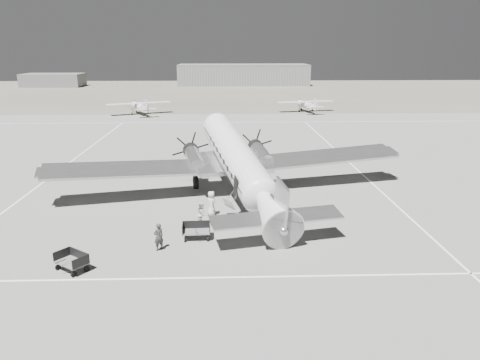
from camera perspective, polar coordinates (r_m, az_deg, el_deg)
name	(u,v)px	position (r m, az deg, el deg)	size (l,w,h in m)	color
ground	(242,197)	(38.59, 0.21, -2.07)	(260.00, 260.00, 0.00)	slate
taxi_line_near	(251,277)	(25.65, 1.41, -11.73)	(60.00, 0.15, 0.01)	white
taxi_line_right	(385,195)	(40.82, 17.30, -1.80)	(0.15, 80.00, 0.01)	white
taxi_line_left	(62,168)	(50.96, -20.91, 1.32)	(0.15, 60.00, 0.01)	white
taxi_line_horizon	(233,122)	(77.62, -0.90, 7.06)	(90.00, 0.15, 0.01)	white
grass_infield	(229,92)	(132.23, -1.36, 10.70)	(260.00, 90.00, 0.01)	#5C594D
hangar_main	(243,75)	(157.05, 0.40, 12.73)	(42.00, 14.00, 6.60)	slate
shed_secondary	(53,80)	(161.19, -21.81, 11.24)	(18.00, 10.00, 4.00)	#585858
dc3_airliner	(239,164)	(37.18, -0.10, 1.93)	(30.80, 21.37, 5.87)	silver
light_plane_left	(140,108)	(88.27, -12.11, 8.58)	(11.80, 9.58, 2.45)	silver
light_plane_right	(306,106)	(90.90, 8.10, 8.92)	(11.10, 9.00, 2.30)	silver
baggage_cart_near	(196,231)	(30.28, -5.35, -6.23)	(1.88, 1.33, 1.06)	#585858
baggage_cart_far	(72,262)	(27.67, -19.84, -9.38)	(1.86, 1.31, 1.05)	#585858
ground_crew	(159,237)	(28.86, -9.89, -6.84)	(0.63, 0.41, 1.73)	#2C2C2C
ramp_agent	(202,214)	(32.31, -4.66, -4.16)	(0.83, 0.64, 1.70)	#B6B7B4
passenger	(211,204)	(34.13, -3.50, -2.88)	(0.91, 0.59, 1.87)	#BBBBB8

